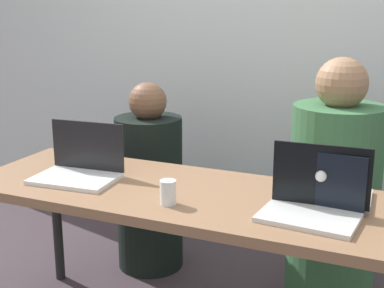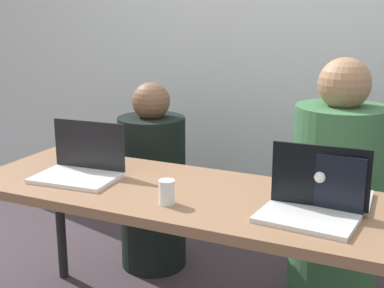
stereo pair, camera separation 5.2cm
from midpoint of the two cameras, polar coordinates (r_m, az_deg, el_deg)
The scene contains 8 objects.
back_wall at distance 3.23m, azimuth 9.57°, elevation 9.38°, with size 4.79×0.10×2.31m, color silver.
desk at distance 2.18m, azimuth -0.03°, elevation -6.62°, with size 1.84×0.64×0.72m.
person_on_left at distance 2.97m, azimuth -3.72°, elevation -4.58°, with size 0.37×0.37×1.05m.
person_on_right at distance 2.64m, azimuth 15.64°, elevation -5.89°, with size 0.51×0.51×1.22m.
laptop_front_left at distance 2.36m, azimuth -11.19°, elevation -2.32°, with size 0.36×0.28×0.23m.
laptop_front_right at distance 1.94m, azimuth 13.28°, elevation -6.33°, with size 0.35×0.27×0.22m.
laptop_back_right at distance 2.08m, azimuth 14.45°, elevation -4.77°, with size 0.36×0.30×0.25m.
water_glass_center at distance 2.01m, azimuth -2.09°, elevation -5.30°, with size 0.06×0.06×0.09m.
Camera 2 is at (0.88, -1.83, 1.45)m, focal length 50.00 mm.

